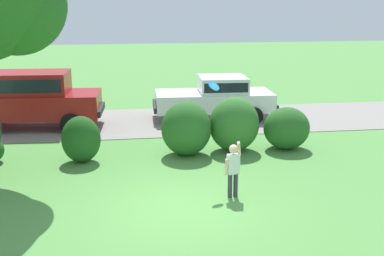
% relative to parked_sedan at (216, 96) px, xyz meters
% --- Properties ---
extents(ground_plane, '(80.00, 80.00, 0.00)m').
position_rel_parked_sedan_xyz_m(ground_plane, '(-2.32, -7.92, -0.85)').
color(ground_plane, '#518E42').
extents(driveway_strip, '(28.00, 4.40, 0.02)m').
position_rel_parked_sedan_xyz_m(driveway_strip, '(-2.32, -0.16, -0.84)').
color(driveway_strip, gray).
rests_on(driveway_strip, ground).
extents(shrub_centre_left, '(1.04, 0.96, 1.26)m').
position_rel_parked_sedan_xyz_m(shrub_centre_left, '(-4.55, -4.44, -0.22)').
color(shrub_centre_left, '#1E511C').
rests_on(shrub_centre_left, ground).
extents(shrub_centre, '(1.40, 1.35, 1.52)m').
position_rel_parked_sedan_xyz_m(shrub_centre, '(-1.67, -4.21, -0.09)').
color(shrub_centre, '#286023').
rests_on(shrub_centre, ground).
extents(shrub_centre_right, '(1.44, 1.32, 1.57)m').
position_rel_parked_sedan_xyz_m(shrub_centre_right, '(-0.26, -4.00, -0.06)').
color(shrub_centre_right, '#33702B').
rests_on(shrub_centre_right, ground).
extents(shrub_far_end, '(1.35, 1.22, 1.24)m').
position_rel_parked_sedan_xyz_m(shrub_far_end, '(1.29, -4.02, -0.28)').
color(shrub_far_end, '#286023').
rests_on(shrub_far_end, ground).
extents(parked_sedan, '(4.47, 2.23, 1.56)m').
position_rel_parked_sedan_xyz_m(parked_sedan, '(0.00, 0.00, 0.00)').
color(parked_sedan, white).
rests_on(parked_sedan, ground).
extents(parked_suv, '(4.80, 2.32, 1.92)m').
position_rel_parked_sedan_xyz_m(parked_suv, '(-6.42, -0.41, 0.23)').
color(parked_suv, maroon).
rests_on(parked_suv, ground).
extents(child_thrower, '(0.42, 0.33, 1.29)m').
position_rel_parked_sedan_xyz_m(child_thrower, '(-1.07, -7.47, -0.13)').
color(child_thrower, '#383842').
rests_on(child_thrower, ground).
extents(frisbee, '(0.32, 0.26, 0.27)m').
position_rel_parked_sedan_xyz_m(frisbee, '(-1.33, -6.46, 1.49)').
color(frisbee, '#337FDB').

